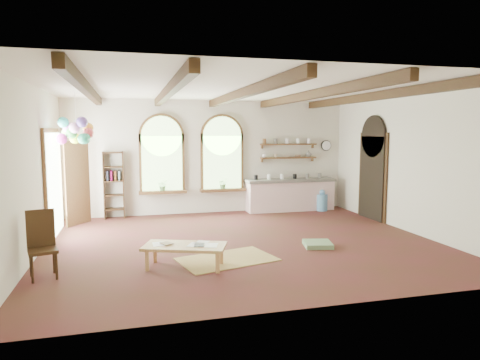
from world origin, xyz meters
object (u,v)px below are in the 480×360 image
object	(u,v)px
kitchen_counter	(290,194)
balloon_cluster	(76,131)
coffee_table	(185,248)
side_chair	(43,259)

from	to	relation	value
kitchen_counter	balloon_cluster	world-z (taller)	balloon_cluster
kitchen_counter	coffee_table	xyz separation A→B (m)	(-3.70, -4.57, -0.12)
coffee_table	kitchen_counter	bearing A→B (deg)	51.03
balloon_cluster	side_chair	bearing A→B (deg)	-94.82
side_chair	balloon_cluster	distance (m)	3.60
coffee_table	balloon_cluster	xyz separation A→B (m)	(-2.01, 3.02, 1.99)
kitchen_counter	balloon_cluster	size ratio (longest dim) A/B	2.33
kitchen_counter	side_chair	xyz separation A→B (m)	(-5.96, -4.51, -0.16)
side_chair	balloon_cluster	size ratio (longest dim) A/B	0.94
balloon_cluster	coffee_table	bearing A→B (deg)	-56.42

